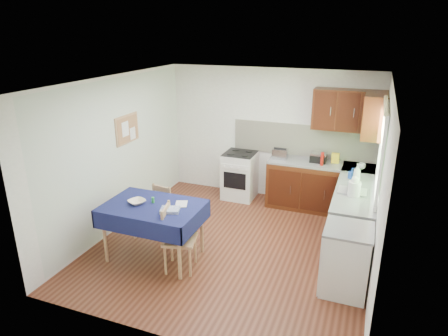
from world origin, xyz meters
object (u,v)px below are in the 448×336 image
at_px(toaster, 280,154).
at_px(kettle, 354,187).
at_px(chair_far, 167,206).
at_px(chair_near, 176,236).
at_px(dining_table, 153,212).
at_px(dish_rack, 352,190).
at_px(sandwich_press, 318,157).

distance_m(toaster, kettle, 1.89).
bearing_deg(toaster, chair_far, -110.99).
distance_m(chair_near, kettle, 2.61).
height_order(chair_far, toaster, toaster).
height_order(dining_table, chair_near, chair_near).
distance_m(chair_near, toaster, 2.78).
distance_m(chair_far, chair_near, 1.11).
bearing_deg(chair_far, chair_near, 133.12).
bearing_deg(dish_rack, dining_table, -137.29).
xyz_separation_m(toaster, dish_rack, (1.36, -1.14, -0.07)).
relative_size(chair_far, kettle, 2.93).
height_order(dining_table, toaster, toaster).
relative_size(toaster, kettle, 0.94).
distance_m(chair_far, kettle, 2.91).
relative_size(dining_table, kettle, 4.68).
relative_size(chair_near, kettle, 3.25).
bearing_deg(kettle, toaster, 137.13).
xyz_separation_m(chair_near, sandwich_press, (1.48, 2.70, 0.48)).
bearing_deg(chair_near, dining_table, 58.02).
distance_m(dining_table, dish_rack, 2.92).
height_order(chair_far, dish_rack, dish_rack).
bearing_deg(chair_far, kettle, -163.47).
relative_size(chair_near, sandwich_press, 3.39).
xyz_separation_m(chair_near, kettle, (2.18, 1.33, 0.53)).
bearing_deg(dining_table, kettle, 48.08).
bearing_deg(dish_rack, chair_near, -130.05).
height_order(chair_near, kettle, kettle).
relative_size(chair_far, sandwich_press, 3.06).
bearing_deg(toaster, chair_near, -88.00).
height_order(dish_rack, kettle, kettle).
bearing_deg(kettle, dish_rack, 100.31).
distance_m(sandwich_press, dish_rack, 1.40).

